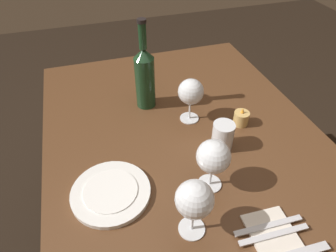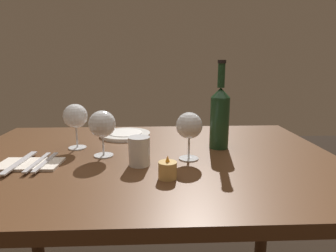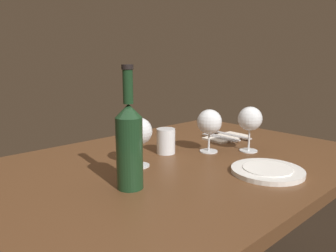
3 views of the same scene
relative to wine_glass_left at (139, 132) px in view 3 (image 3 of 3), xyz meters
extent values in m
cube|color=#56351E|center=(0.14, -0.05, -0.13)|extent=(1.30, 0.90, 0.04)
cylinder|color=#412816|center=(0.72, 0.33, -0.50)|extent=(0.06, 0.06, 0.70)
cylinder|color=white|center=(0.00, 0.00, -0.11)|extent=(0.07, 0.07, 0.00)
cylinder|color=white|center=(0.00, 0.00, -0.07)|extent=(0.01, 0.01, 0.08)
sphere|color=white|center=(0.00, 0.00, 0.00)|extent=(0.09, 0.09, 0.09)
cylinder|color=#42070F|center=(0.00, 0.00, 0.00)|extent=(0.07, 0.07, 0.02)
cylinder|color=white|center=(0.40, -0.14, -0.11)|extent=(0.07, 0.07, 0.00)
cylinder|color=white|center=(0.40, -0.14, -0.07)|extent=(0.01, 0.01, 0.08)
sphere|color=white|center=(0.40, -0.14, 0.01)|extent=(0.09, 0.09, 0.09)
cylinder|color=#42070F|center=(0.40, -0.14, 0.01)|extent=(0.07, 0.07, 0.02)
cylinder|color=white|center=(0.29, -0.05, -0.11)|extent=(0.07, 0.07, 0.00)
cylinder|color=white|center=(0.29, -0.05, -0.07)|extent=(0.01, 0.01, 0.07)
sphere|color=white|center=(0.29, -0.05, 0.00)|extent=(0.09, 0.09, 0.09)
cylinder|color=#42070F|center=(0.29, -0.05, -0.01)|extent=(0.07, 0.07, 0.02)
cylinder|color=#19381E|center=(-0.13, -0.12, -0.02)|extent=(0.07, 0.07, 0.19)
cone|color=#19381E|center=(-0.13, -0.12, 0.10)|extent=(0.07, 0.07, 0.03)
cylinder|color=#19381E|center=(-0.13, -0.12, 0.16)|extent=(0.03, 0.03, 0.09)
cylinder|color=black|center=(-0.13, -0.12, 0.21)|extent=(0.03, 0.03, 0.01)
cylinder|color=white|center=(0.16, 0.05, -0.07)|extent=(0.07, 0.07, 0.09)
cylinder|color=silver|center=(0.16, 0.05, -0.08)|extent=(0.06, 0.06, 0.05)
cylinder|color=#DBB266|center=(0.08, 0.16, -0.09)|extent=(0.05, 0.05, 0.05)
cylinder|color=white|center=(0.08, 0.16, -0.09)|extent=(0.04, 0.04, 0.03)
cone|color=#F99E2D|center=(0.08, 0.16, -0.05)|extent=(0.01, 0.01, 0.02)
cylinder|color=white|center=(0.24, -0.31, -0.10)|extent=(0.22, 0.22, 0.01)
cylinder|color=white|center=(0.24, -0.31, -0.10)|extent=(0.15, 0.15, 0.00)
cube|color=silver|center=(0.50, 0.04, -0.11)|extent=(0.19, 0.12, 0.01)
cube|color=silver|center=(0.48, 0.04, -0.10)|extent=(0.02, 0.18, 0.00)
cube|color=silver|center=(0.45, 0.04, -0.10)|extent=(0.02, 0.18, 0.00)
cube|color=silver|center=(0.53, 0.04, -0.10)|extent=(0.03, 0.21, 0.00)
camera|label=1|loc=(0.75, -0.31, 0.56)|focal=31.78mm
camera|label=2|loc=(0.11, 0.92, 0.21)|focal=31.06mm
camera|label=3|loc=(-0.61, -0.79, 0.23)|focal=34.74mm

